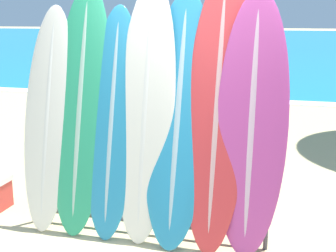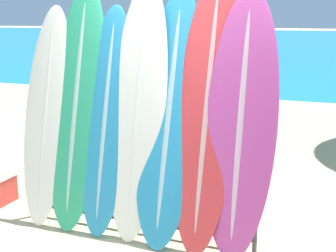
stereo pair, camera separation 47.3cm
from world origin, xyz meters
name	(u,v)px [view 2 (the right image)]	position (x,y,z in m)	size (l,w,h in m)	color
ocean_water	(332,42)	(0.00, 37.22, 0.00)	(120.00, 60.00, 0.01)	teal
surfboard_rack	(137,187)	(-0.35, 0.60, 0.45)	(2.24, 0.04, 0.83)	#47474C
surfboard_slot_0	(47,116)	(-1.30, 0.62, 1.05)	(0.49, 0.58, 2.09)	silver
surfboard_slot_1	(77,107)	(-0.97, 0.65, 1.14)	(0.57, 0.64, 2.29)	#289E70
surfboard_slot_2	(106,121)	(-0.65, 0.62, 1.05)	(0.49, 0.59, 2.09)	teal
surfboard_slot_3	(138,111)	(-0.35, 0.65, 1.16)	(0.53, 0.61, 2.32)	silver
surfboard_slot_4	(169,119)	(-0.05, 0.66, 1.11)	(0.60, 0.72, 2.21)	teal
surfboard_slot_5	(207,111)	(0.29, 0.67, 1.20)	(0.55, 0.73, 2.39)	red
surfboard_slot_6	(241,126)	(0.59, 0.63, 1.10)	(0.60, 0.52, 2.21)	#B23D8E
person_near_water	(204,71)	(-1.55, 6.75, 0.82)	(0.26, 0.24, 1.51)	beige
person_mid_beach	(141,76)	(-2.44, 5.34, 0.82)	(0.25, 0.20, 1.51)	#A87A5B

